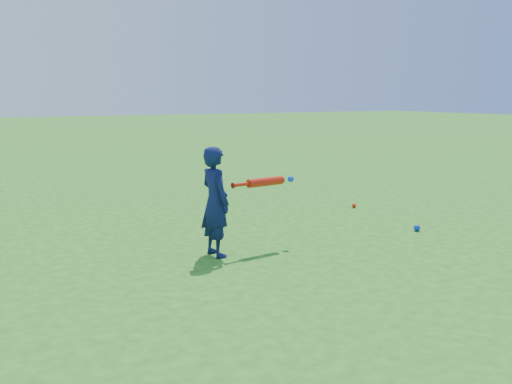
# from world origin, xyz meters

# --- Properties ---
(ground) EXTENTS (80.00, 80.00, 0.00)m
(ground) POSITION_xyz_m (0.00, 0.00, 0.00)
(ground) COLOR #26721B
(ground) RESTS_ON ground
(child) EXTENTS (0.29, 0.42, 1.09)m
(child) POSITION_xyz_m (0.28, -0.40, 0.55)
(child) COLOR #0F1748
(child) RESTS_ON ground
(ground_ball_red) EXTENTS (0.07, 0.07, 0.07)m
(ground_ball_red) POSITION_xyz_m (3.04, 0.85, 0.03)
(ground_ball_red) COLOR red
(ground_ball_red) RESTS_ON ground
(ground_ball_blue) EXTENTS (0.08, 0.08, 0.08)m
(ground_ball_blue) POSITION_xyz_m (2.79, -0.63, 0.04)
(ground_ball_blue) COLOR #0C35CF
(ground_ball_blue) RESTS_ON ground
(bat_swing) EXTENTS (0.79, 0.16, 0.09)m
(bat_swing) POSITION_xyz_m (0.89, -0.37, 0.70)
(bat_swing) COLOR red
(bat_swing) RESTS_ON ground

